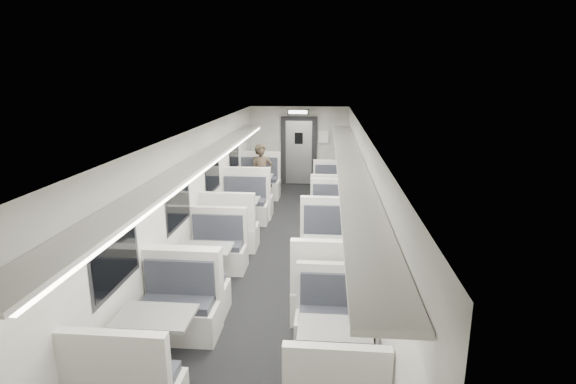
% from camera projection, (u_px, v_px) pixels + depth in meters
% --- Properties ---
extents(room, '(3.24, 12.24, 2.64)m').
position_uv_depth(room, '(277.00, 196.00, 8.08)').
color(room, black).
rests_on(room, ground).
extents(booth_left_a, '(1.16, 2.35, 1.26)m').
position_uv_depth(booth_left_a, '(254.00, 191.00, 11.60)').
color(booth_left_a, silver).
rests_on(booth_left_a, room).
extents(booth_left_b, '(1.09, 2.22, 1.19)m').
position_uv_depth(booth_left_b, '(238.00, 216.00, 9.58)').
color(booth_left_b, silver).
rests_on(booth_left_b, room).
extents(booth_left_c, '(1.00, 2.04, 1.09)m').
position_uv_depth(booth_left_c, '(206.00, 268.00, 7.11)').
color(booth_left_c, silver).
rests_on(booth_left_c, room).
extents(booth_left_d, '(1.04, 2.10, 1.12)m').
position_uv_depth(booth_left_d, '(157.00, 343.00, 5.08)').
color(booth_left_d, silver).
rests_on(booth_left_d, room).
extents(booth_right_a, '(0.99, 2.01, 1.08)m').
position_uv_depth(booth_right_a, '(331.00, 194.00, 11.49)').
color(booth_right_a, silver).
rests_on(booth_right_a, room).
extents(booth_right_b, '(0.97, 1.96, 1.05)m').
position_uv_depth(booth_right_b, '(332.00, 220.00, 9.45)').
color(booth_right_b, silver).
rests_on(booth_right_b, room).
extents(booth_right_c, '(1.15, 2.33, 1.25)m').
position_uv_depth(booth_right_c, '(333.00, 266.00, 7.04)').
color(booth_right_c, silver).
rests_on(booth_right_c, room).
extents(booth_right_d, '(0.96, 1.94, 1.04)m').
position_uv_depth(booth_right_d, '(334.00, 354.00, 4.94)').
color(booth_right_d, silver).
rests_on(booth_right_d, room).
extents(passenger, '(0.66, 0.50, 1.63)m').
position_uv_depth(passenger, '(261.00, 176.00, 11.54)').
color(passenger, black).
rests_on(passenger, room).
extents(window_a, '(0.02, 1.18, 0.84)m').
position_uv_depth(window_a, '(234.00, 155.00, 11.45)').
color(window_a, black).
rests_on(window_a, room).
extents(window_b, '(0.02, 1.18, 0.84)m').
position_uv_depth(window_b, '(213.00, 173.00, 9.33)').
color(window_b, black).
rests_on(window_b, room).
extents(window_c, '(0.02, 1.18, 0.84)m').
position_uv_depth(window_c, '(179.00, 202.00, 7.21)').
color(window_c, black).
rests_on(window_c, room).
extents(window_d, '(0.02, 1.18, 0.84)m').
position_uv_depth(window_d, '(116.00, 254.00, 5.09)').
color(window_d, black).
rests_on(window_d, room).
extents(luggage_rack_left, '(0.46, 10.40, 0.09)m').
position_uv_depth(luggage_rack_left, '(203.00, 159.00, 7.72)').
color(luggage_rack_left, silver).
rests_on(luggage_rack_left, room).
extents(luggage_rack_right, '(0.46, 10.40, 0.09)m').
position_uv_depth(luggage_rack_right, '(349.00, 162.00, 7.51)').
color(luggage_rack_right, silver).
rests_on(luggage_rack_right, room).
extents(vestibule_door, '(1.10, 0.13, 2.10)m').
position_uv_depth(vestibule_door, '(299.00, 151.00, 13.84)').
color(vestibule_door, black).
rests_on(vestibule_door, room).
extents(exit_sign, '(0.62, 0.12, 0.16)m').
position_uv_depth(exit_sign, '(298.00, 112.00, 13.06)').
color(exit_sign, black).
rests_on(exit_sign, room).
extents(wall_notice, '(0.32, 0.02, 0.40)m').
position_uv_depth(wall_notice, '(323.00, 137.00, 13.65)').
color(wall_notice, white).
rests_on(wall_notice, room).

